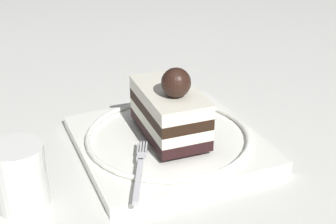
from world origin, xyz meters
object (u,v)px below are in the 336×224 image
(cake_slice, at_px, (170,109))
(fork, at_px, (140,168))
(drink_glass_near, at_px, (20,179))
(dessert_plate, at_px, (168,140))

(cake_slice, distance_m, fork, 0.10)
(drink_glass_near, bearing_deg, cake_slice, 104.20)
(cake_slice, bearing_deg, dessert_plate, -107.21)
(cake_slice, bearing_deg, fork, -44.58)
(dessert_plate, relative_size, cake_slice, 1.77)
(cake_slice, xyz_separation_m, drink_glass_near, (0.05, -0.19, -0.02))
(cake_slice, distance_m, drink_glass_near, 0.20)
(dessert_plate, distance_m, drink_glass_near, 0.20)
(fork, bearing_deg, cake_slice, 135.42)
(cake_slice, height_order, drink_glass_near, cake_slice)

